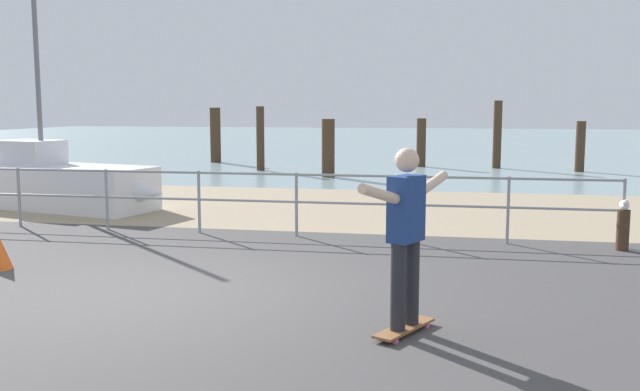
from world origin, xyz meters
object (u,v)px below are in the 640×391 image
Objects in this scene: skateboarder at (406,227)px; skateboard at (404,328)px; bollard_short at (623,231)px; sailboat at (60,184)px; seagull at (624,205)px.

skateboard is at bearing -14.04° from skateboarder.
skateboarder reaches higher than bollard_short.
sailboat reaches higher than bollard_short.
sailboat is 10.63m from seagull.
bollard_short is (2.86, 4.35, 0.24)m from skateboard.
seagull reaches higher than skateboard.
skateboarder is (-0.00, 0.00, 0.95)m from skateboard.
skateboarder reaches higher than seagull.
bollard_short is 1.26× the size of seagull.
seagull is at bearing -97.14° from bollard_short.
skateboard is 5.21m from bollard_short.
skateboard is at bearing -123.36° from seagull.
skateboard is at bearing -41.73° from sailboat.
seagull is at bearing -12.84° from sailboat.
seagull reaches higher than bollard_short.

